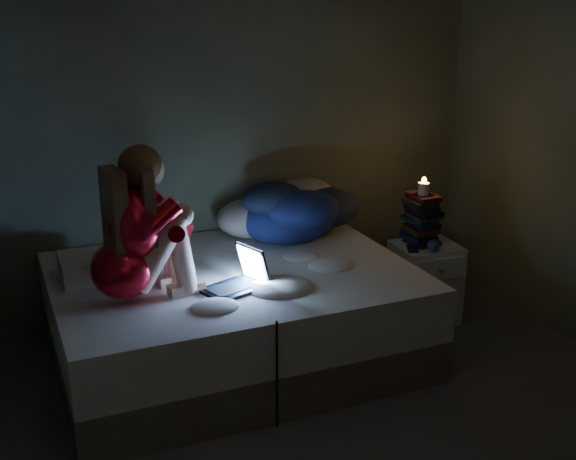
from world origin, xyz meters
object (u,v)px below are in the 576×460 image
nightstand (424,282)px  laptop (233,270)px  woman (120,226)px  bed (234,315)px  candle (424,188)px  phone (414,249)px

nightstand → laptop: bearing=-164.5°
woman → bed: bearing=8.0°
nightstand → candle: 0.64m
woman → candle: size_ratio=10.28×
woman → nightstand: (2.01, 0.21, -0.71)m
phone → nightstand: bearing=43.5°
nightstand → phone: 0.31m
nightstand → phone: bearing=-155.4°
phone → laptop: bearing=-146.6°
candle → phone: 0.40m
bed → woman: 0.98m
laptop → nightstand: laptop is taller
woman → phone: (1.87, 0.16, -0.44)m
laptop → candle: candle is taller
candle → woman: bearing=-172.7°
laptop → candle: size_ratio=4.20×
nightstand → candle: candle is taller
laptop → nightstand: bearing=-7.8°
bed → candle: (1.32, 0.06, 0.63)m
bed → nightstand: 1.35m
bed → laptop: bearing=-108.5°
laptop → candle: bearing=-6.1°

